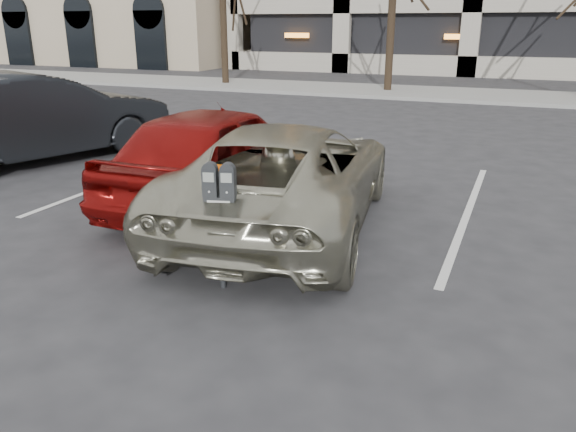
% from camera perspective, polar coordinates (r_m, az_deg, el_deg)
% --- Properties ---
extents(ground, '(140.00, 140.00, 0.00)m').
position_cam_1_polar(ground, '(6.35, 2.88, -4.26)').
color(ground, '#28282B').
rests_on(ground, ground).
extents(sidewalk, '(80.00, 4.00, 0.12)m').
position_cam_1_polar(sidewalk, '(21.72, 17.93, 11.62)').
color(sidewalk, gray).
rests_on(sidewalk, ground).
extents(stall_lines, '(16.90, 5.20, 0.00)m').
position_cam_1_polar(stall_lines, '(8.85, -0.49, 2.59)').
color(stall_lines, silver).
rests_on(stall_lines, ground).
extents(parking_meter, '(0.34, 0.20, 1.25)m').
position_cam_1_polar(parking_meter, '(5.35, -6.96, 2.07)').
color(parking_meter, black).
rests_on(parking_meter, ground).
extents(suv_silver, '(2.92, 5.09, 1.34)m').
position_cam_1_polar(suv_silver, '(7.18, -0.12, 4.19)').
color(suv_silver, '#AAA791').
rests_on(suv_silver, ground).
extents(car_red, '(1.81, 4.30, 1.45)m').
position_cam_1_polar(car_red, '(8.22, -7.20, 6.35)').
color(car_red, maroon).
rests_on(car_red, ground).
extents(car_dark, '(3.33, 5.33, 1.66)m').
position_cam_1_polar(car_dark, '(11.75, -24.18, 9.15)').
color(car_dark, black).
rests_on(car_dark, ground).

